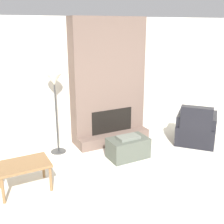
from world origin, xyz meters
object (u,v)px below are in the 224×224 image
(side_table, at_px, (24,167))
(armchair, at_px, (196,130))
(ottoman, at_px, (128,148))
(floor_lamp_left, at_px, (55,88))

(side_table, bearing_deg, armchair, 2.37)
(ottoman, distance_m, floor_lamp_left, 1.79)
(side_table, bearing_deg, ottoman, 6.13)
(side_table, height_order, floor_lamp_left, floor_lamp_left)
(armchair, bearing_deg, ottoman, 45.70)
(armchair, relative_size, side_table, 1.52)
(side_table, relative_size, floor_lamp_left, 0.49)
(floor_lamp_left, bearing_deg, side_table, -128.59)
(ottoman, distance_m, armchair, 1.65)
(ottoman, distance_m, side_table, 1.98)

